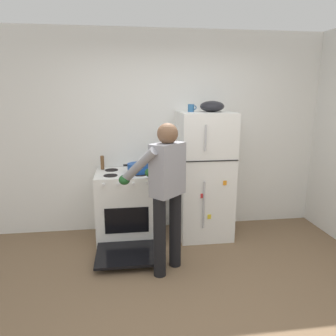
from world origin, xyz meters
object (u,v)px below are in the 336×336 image
at_px(coffee_mug, 191,108).
at_px(refrigerator, 204,175).
at_px(stove_range, 127,207).
at_px(red_pot, 138,168).
at_px(pepper_mill, 102,163).
at_px(mixing_bowl, 212,106).
at_px(person_cook, 165,185).

bearing_deg(coffee_mug, refrigerator, -15.83).
distance_m(stove_range, red_pot, 0.55).
bearing_deg(stove_range, pepper_mill, 144.01).
bearing_deg(red_pot, pepper_mill, 151.48).
distance_m(refrigerator, mixing_bowl, 0.90).
xyz_separation_m(refrigerator, pepper_mill, (-1.33, 0.20, 0.17)).
height_order(person_cook, red_pot, person_cook).
xyz_separation_m(refrigerator, red_pot, (-0.87, -0.05, 0.14)).
bearing_deg(pepper_mill, red_pot, -28.52).
bearing_deg(stove_range, person_cook, -63.68).
bearing_deg(coffee_mug, pepper_mill, 172.58).
height_order(red_pot, pepper_mill, pepper_mill).
relative_size(pepper_mill, mixing_bowl, 0.58).
xyz_separation_m(refrigerator, mixing_bowl, (0.08, 0.00, 0.90)).
bearing_deg(red_pot, coffee_mug, 8.22).
bearing_deg(mixing_bowl, refrigerator, -179.78).
bearing_deg(red_pot, mixing_bowl, 3.01).
height_order(person_cook, mixing_bowl, mixing_bowl).
bearing_deg(person_cook, stove_range, 116.32).
relative_size(refrigerator, stove_range, 1.36).
distance_m(stove_range, coffee_mug, 1.52).
relative_size(refrigerator, pepper_mill, 9.32).
bearing_deg(pepper_mill, stove_range, -35.99).
distance_m(red_pot, coffee_mug, 1.02).
distance_m(coffee_mug, pepper_mill, 1.36).
distance_m(refrigerator, stove_range, 1.10).
height_order(coffee_mug, mixing_bowl, mixing_bowl).
xyz_separation_m(person_cook, red_pot, (-0.24, 0.78, 0.01)).
bearing_deg(person_cook, pepper_mill, 124.26).
distance_m(person_cook, red_pot, 0.82).
xyz_separation_m(red_pot, pepper_mill, (-0.46, 0.25, 0.03)).
height_order(refrigerator, pepper_mill, refrigerator).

